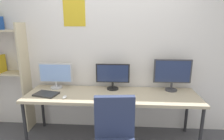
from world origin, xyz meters
name	(u,v)px	position (x,y,z in m)	size (l,w,h in m)	color
wall_back	(113,52)	(0.00, 1.02, 1.30)	(4.90, 0.11, 2.60)	silver
desk	(112,97)	(0.00, 0.60, 0.69)	(2.50, 0.68, 0.74)	tan
monitor_left	(56,75)	(-0.90, 0.81, 0.96)	(0.53, 0.18, 0.40)	silver
monitor_center	(113,75)	(0.00, 0.81, 0.97)	(0.52, 0.18, 0.40)	black
monitor_right	(172,73)	(0.90, 0.81, 1.02)	(0.56, 0.18, 0.48)	#38383D
keyboard_main	(111,100)	(0.00, 0.37, 0.75)	(0.39, 0.13, 0.02)	silver
computer_mouse	(65,97)	(-0.64, 0.40, 0.76)	(0.06, 0.10, 0.03)	silver
laptop_closed	(46,94)	(-0.94, 0.51, 0.75)	(0.32, 0.22, 0.02)	#2D2D2D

